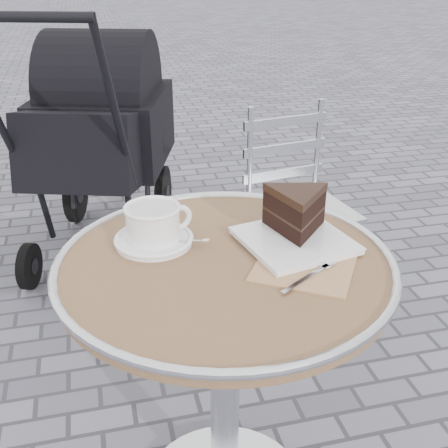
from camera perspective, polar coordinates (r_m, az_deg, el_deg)
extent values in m
cylinder|color=silver|center=(1.40, 0.08, -16.81)|extent=(0.07, 0.07, 0.67)
cylinder|color=#A37858|center=(1.19, 0.09, -4.40)|extent=(0.70, 0.70, 0.03)
torus|color=silver|center=(1.18, 0.09, -3.77)|extent=(0.72, 0.72, 0.02)
cylinder|color=white|center=(1.26, -7.13, -1.71)|extent=(0.17, 0.17, 0.01)
cylinder|color=white|center=(1.24, -7.24, 0.07)|extent=(0.14, 0.14, 0.07)
torus|color=white|center=(1.26, -4.54, 0.68)|extent=(0.06, 0.03, 0.06)
cylinder|color=beige|center=(1.22, -7.33, 1.51)|extent=(0.11, 0.11, 0.01)
cube|color=tan|center=(1.17, 8.22, -4.18)|extent=(0.27, 0.27, 0.00)
cube|color=white|center=(1.25, 7.18, -1.73)|extent=(0.25, 0.25, 0.01)
cylinder|color=silver|center=(2.10, 6.01, -6.13)|extent=(0.02, 0.02, 0.40)
cylinder|color=silver|center=(2.25, 12.82, -4.36)|extent=(0.02, 0.02, 0.40)
cylinder|color=silver|center=(2.33, 2.43, -2.47)|extent=(0.02, 0.02, 0.40)
cylinder|color=silver|center=(2.46, 8.81, -1.10)|extent=(0.02, 0.02, 0.40)
cube|color=silver|center=(2.18, 7.85, 1.37)|extent=(0.41, 0.41, 0.02)
cube|color=black|center=(2.57, -13.04, 7.79)|extent=(0.67, 0.85, 0.45)
cylinder|color=black|center=(1.89, -20.16, 19.15)|extent=(0.45, 0.17, 0.03)
cylinder|color=black|center=(2.54, -19.17, -4.08)|extent=(0.10, 0.20, 0.20)
cylinder|color=black|center=(2.40, -8.79, -4.66)|extent=(0.10, 0.20, 0.20)
cylinder|color=black|center=(3.07, -14.83, 3.07)|extent=(0.13, 0.31, 0.31)
cylinder|color=black|center=(2.96, -6.20, 2.91)|extent=(0.13, 0.31, 0.31)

